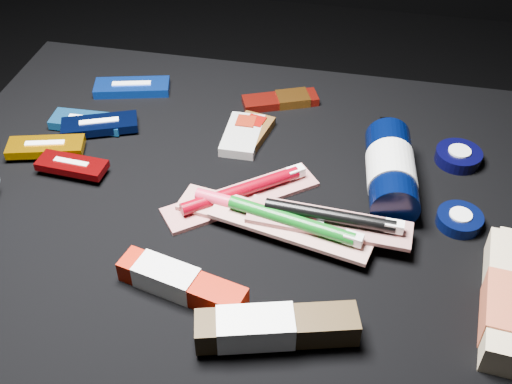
# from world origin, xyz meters

# --- Properties ---
(ground) EXTENTS (3.00, 3.00, 0.00)m
(ground) POSITION_xyz_m (0.00, 0.00, 0.00)
(ground) COLOR black
(ground) RESTS_ON ground
(cloth_table) EXTENTS (0.98, 0.78, 0.40)m
(cloth_table) POSITION_xyz_m (0.00, 0.00, 0.20)
(cloth_table) COLOR black
(cloth_table) RESTS_ON ground
(luna_bar_0) EXTENTS (0.14, 0.08, 0.02)m
(luna_bar_0) POSITION_xyz_m (-0.26, 0.25, 0.41)
(luna_bar_0) COLOR #0C3199
(luna_bar_0) RESTS_ON cloth_table
(luna_bar_1) EXTENTS (0.12, 0.05, 0.02)m
(luna_bar_1) POSITION_xyz_m (-0.30, 0.14, 0.41)
(luna_bar_1) COLOR #1C65AC
(luna_bar_1) RESTS_ON cloth_table
(luna_bar_2) EXTENTS (0.13, 0.09, 0.02)m
(luna_bar_2) POSITION_xyz_m (-0.27, 0.13, 0.41)
(luna_bar_2) COLOR black
(luna_bar_2) RESTS_ON cloth_table
(luna_bar_3) EXTENTS (0.12, 0.07, 0.02)m
(luna_bar_3) POSITION_xyz_m (-0.33, 0.05, 0.41)
(luna_bar_3) COLOR #AE6E01
(luna_bar_3) RESTS_ON cloth_table
(luna_bar_4) EXTENTS (0.11, 0.05, 0.01)m
(luna_bar_4) POSITION_xyz_m (-0.27, 0.02, 0.42)
(luna_bar_4) COLOR #740507
(luna_bar_4) RESTS_ON cloth_table
(clif_bar_0) EXTENTS (0.07, 0.11, 0.02)m
(clif_bar_0) POSITION_xyz_m (-0.03, 0.16, 0.41)
(clif_bar_0) COLOR #4C2F11
(clif_bar_0) RESTS_ON cloth_table
(clif_bar_1) EXTENTS (0.06, 0.10, 0.02)m
(clif_bar_1) POSITION_xyz_m (-0.04, 0.16, 0.41)
(clif_bar_1) COLOR #A2A29B
(clif_bar_1) RESTS_ON cloth_table
(power_bar) EXTENTS (0.13, 0.09, 0.02)m
(power_bar) POSITION_xyz_m (0.01, 0.27, 0.41)
(power_bar) COLOR maroon
(power_bar) RESTS_ON cloth_table
(lotion_bottle) EXTENTS (0.09, 0.22, 0.07)m
(lotion_bottle) POSITION_xyz_m (0.20, 0.08, 0.43)
(lotion_bottle) COLOR black
(lotion_bottle) RESTS_ON cloth_table
(cream_tin_upper) EXTENTS (0.07, 0.07, 0.02)m
(cream_tin_upper) POSITION_xyz_m (0.30, 0.17, 0.41)
(cream_tin_upper) COLOR black
(cream_tin_upper) RESTS_ON cloth_table
(cream_tin_lower) EXTENTS (0.06, 0.06, 0.02)m
(cream_tin_lower) POSITION_xyz_m (0.30, 0.02, 0.41)
(cream_tin_lower) COLOR black
(cream_tin_lower) RESTS_ON cloth_table
(toothbrush_pack_0) EXTENTS (0.22, 0.19, 0.03)m
(toothbrush_pack_0) POSITION_xyz_m (-0.01, 0.01, 0.41)
(toothbrush_pack_0) COLOR #BCB2AE
(toothbrush_pack_0) RESTS_ON cloth_table
(toothbrush_pack_1) EXTENTS (0.23, 0.09, 0.02)m
(toothbrush_pack_1) POSITION_xyz_m (0.02, -0.03, 0.42)
(toothbrush_pack_1) COLOR silver
(toothbrush_pack_1) RESTS_ON cloth_table
(toothbrush_pack_2) EXTENTS (0.23, 0.10, 0.03)m
(toothbrush_pack_2) POSITION_xyz_m (0.08, -0.05, 0.42)
(toothbrush_pack_2) COLOR silver
(toothbrush_pack_2) RESTS_ON cloth_table
(toothbrush_pack_3) EXTENTS (0.22, 0.06, 0.02)m
(toothbrush_pack_3) POSITION_xyz_m (0.13, -0.03, 0.43)
(toothbrush_pack_3) COLOR #ADA7A2
(toothbrush_pack_3) RESTS_ON cloth_table
(toothpaste_carton_red) EXTENTS (0.17, 0.08, 0.03)m
(toothpaste_carton_red) POSITION_xyz_m (-0.05, -0.17, 0.42)
(toothpaste_carton_red) COLOR #8F0F00
(toothpaste_carton_red) RESTS_ON cloth_table
(toothpaste_carton_green) EXTENTS (0.19, 0.09, 0.04)m
(toothpaste_carton_green) POSITION_xyz_m (0.08, -0.22, 0.42)
(toothpaste_carton_green) COLOR #31230F
(toothpaste_carton_green) RESTS_ON cloth_table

